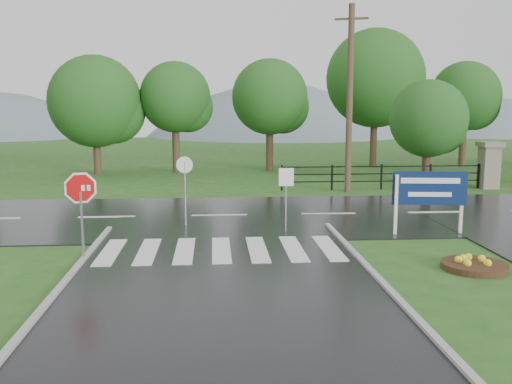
{
  "coord_description": "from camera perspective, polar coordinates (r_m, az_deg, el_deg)",
  "views": [
    {
      "loc": [
        -0.19,
        -10.26,
        4.03
      ],
      "look_at": [
        1.03,
        6.0,
        1.5
      ],
      "focal_mm": 40.0,
      "sensor_mm": 36.0,
      "label": 1
    }
  ],
  "objects": [
    {
      "name": "flower_bed",
      "position": [
        15.1,
        21.01,
        -6.79
      ],
      "size": [
        1.6,
        1.6,
        0.32
      ],
      "color": "#332111",
      "rests_on": "ground"
    },
    {
      "name": "stop_sign",
      "position": [
        15.14,
        -17.11,
        -0.31
      ],
      "size": [
        1.06,
        0.32,
        2.47
      ],
      "color": "#939399",
      "rests_on": "ground"
    },
    {
      "name": "ground",
      "position": [
        11.02,
        -3.1,
        -12.63
      ],
      "size": [
        120.0,
        120.0,
        0.0
      ],
      "primitive_type": "plane",
      "color": "#28561C",
      "rests_on": "ground"
    },
    {
      "name": "fence_west",
      "position": [
        27.63,
        12.43,
        1.73
      ],
      "size": [
        9.58,
        0.08,
        1.2
      ],
      "color": "black",
      "rests_on": "ground"
    },
    {
      "name": "entrance_tree_left",
      "position": [
        29.75,
        16.87,
        7.02
      ],
      "size": [
        3.85,
        3.85,
        5.24
      ],
      "color": "#3D2B1C",
      "rests_on": "ground"
    },
    {
      "name": "main_road",
      "position": [
        20.66,
        -3.7,
        -2.45
      ],
      "size": [
        90.0,
        8.0,
        0.04
      ],
      "primitive_type": "cube",
      "color": "black",
      "rests_on": "ground"
    },
    {
      "name": "crosswalk",
      "position": [
        15.77,
        -3.49,
        -5.78
      ],
      "size": [
        6.5,
        2.8,
        0.02
      ],
      "color": "silver",
      "rests_on": "ground"
    },
    {
      "name": "reg_sign_round",
      "position": [
        18.84,
        -7.13,
        0.92
      ],
      "size": [
        0.54,
        0.07,
        2.33
      ],
      "color": "#939399",
      "rests_on": "ground"
    },
    {
      "name": "estate_billboard",
      "position": [
        18.31,
        16.96,
        0.06
      ],
      "size": [
        2.26,
        0.33,
        1.98
      ],
      "color": "silver",
      "rests_on": "ground"
    },
    {
      "name": "reg_sign_small",
      "position": [
        17.71,
        3.03,
        0.5
      ],
      "size": [
        0.46,
        0.07,
        2.06
      ],
      "color": "#939399",
      "rests_on": "ground"
    },
    {
      "name": "pillar_west",
      "position": [
        29.52,
        22.28,
        2.61
      ],
      "size": [
        1.0,
        1.0,
        2.24
      ],
      "color": "gray",
      "rests_on": "ground"
    },
    {
      "name": "treeline",
      "position": [
        34.51,
        -2.3,
        2.1
      ],
      "size": [
        83.2,
        5.2,
        10.0
      ],
      "color": "#1B4E18",
      "rests_on": "ground"
    },
    {
      "name": "hills",
      "position": [
        77.85,
        -1.46,
        -5.75
      ],
      "size": [
        102.0,
        48.0,
        48.0
      ],
      "color": "slate",
      "rests_on": "ground"
    },
    {
      "name": "utility_pole_east",
      "position": [
        26.5,
        9.35,
        9.24
      ],
      "size": [
        1.44,
        0.58,
        8.42
      ],
      "color": "#473523",
      "rests_on": "ground"
    }
  ]
}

